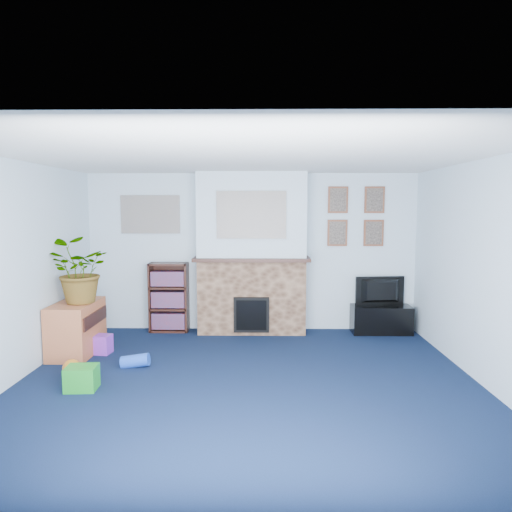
{
  "coord_description": "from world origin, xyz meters",
  "views": [
    {
      "loc": [
        0.16,
        -4.72,
        1.89
      ],
      "look_at": [
        0.08,
        0.77,
        1.3
      ],
      "focal_mm": 32.0,
      "sensor_mm": 36.0,
      "label": 1
    }
  ],
  "objects_px": {
    "television": "(382,291)",
    "sideboard": "(77,327)",
    "tv_stand": "(381,318)",
    "bookshelf": "(169,299)"
  },
  "relations": [
    {
      "from": "television",
      "to": "sideboard",
      "type": "bearing_deg",
      "value": 7.49
    },
    {
      "from": "tv_stand",
      "to": "television",
      "type": "height_order",
      "value": "television"
    },
    {
      "from": "television",
      "to": "bookshelf",
      "type": "height_order",
      "value": "bookshelf"
    },
    {
      "from": "tv_stand",
      "to": "television",
      "type": "relative_size",
      "value": 1.17
    },
    {
      "from": "tv_stand",
      "to": "television",
      "type": "bearing_deg",
      "value": 90.0
    },
    {
      "from": "sideboard",
      "to": "tv_stand",
      "type": "bearing_deg",
      "value": 13.8
    },
    {
      "from": "tv_stand",
      "to": "sideboard",
      "type": "bearing_deg",
      "value": -166.2
    },
    {
      "from": "tv_stand",
      "to": "bookshelf",
      "type": "height_order",
      "value": "bookshelf"
    },
    {
      "from": "television",
      "to": "tv_stand",
      "type": "bearing_deg",
      "value": 83.42
    },
    {
      "from": "television",
      "to": "bookshelf",
      "type": "relative_size",
      "value": 0.72
    }
  ]
}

